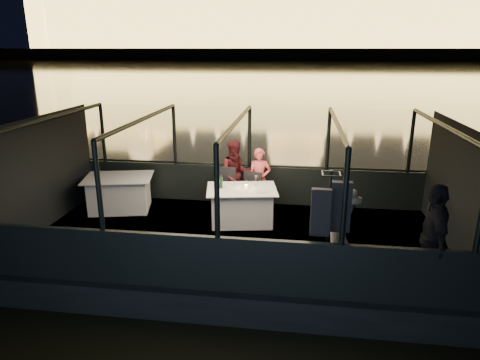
# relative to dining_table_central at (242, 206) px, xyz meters

# --- Properties ---
(river_water) EXTENTS (500.00, 500.00, 0.00)m
(river_water) POSITION_rel_dining_table_central_xyz_m (0.01, 79.29, -0.89)
(river_water) COLOR black
(river_water) RESTS_ON ground
(boat_hull) EXTENTS (8.60, 4.40, 1.00)m
(boat_hull) POSITION_rel_dining_table_central_xyz_m (0.01, -0.71, -0.89)
(boat_hull) COLOR black
(boat_hull) RESTS_ON river_water
(boat_deck) EXTENTS (8.00, 4.00, 0.04)m
(boat_deck) POSITION_rel_dining_table_central_xyz_m (0.01, -0.71, -0.41)
(boat_deck) COLOR black
(boat_deck) RESTS_ON boat_hull
(gunwale_port) EXTENTS (8.00, 0.08, 0.90)m
(gunwale_port) POSITION_rel_dining_table_central_xyz_m (0.01, 1.29, 0.06)
(gunwale_port) COLOR black
(gunwale_port) RESTS_ON boat_deck
(gunwale_starboard) EXTENTS (8.00, 0.08, 0.90)m
(gunwale_starboard) POSITION_rel_dining_table_central_xyz_m (0.01, -2.71, 0.06)
(gunwale_starboard) COLOR black
(gunwale_starboard) RESTS_ON boat_deck
(cabin_glass_port) EXTENTS (8.00, 0.02, 1.40)m
(cabin_glass_port) POSITION_rel_dining_table_central_xyz_m (0.01, 1.29, 1.21)
(cabin_glass_port) COLOR #99B2B2
(cabin_glass_port) RESTS_ON gunwale_port
(cabin_glass_starboard) EXTENTS (8.00, 0.02, 1.40)m
(cabin_glass_starboard) POSITION_rel_dining_table_central_xyz_m (0.01, -2.71, 1.21)
(cabin_glass_starboard) COLOR #99B2B2
(cabin_glass_starboard) RESTS_ON gunwale_starboard
(cabin_roof_glass) EXTENTS (8.00, 4.00, 0.02)m
(cabin_roof_glass) POSITION_rel_dining_table_central_xyz_m (0.01, -0.71, 1.91)
(cabin_roof_glass) COLOR #99B2B2
(cabin_roof_glass) RESTS_ON boat_deck
(end_wall_fore) EXTENTS (0.02, 4.00, 2.30)m
(end_wall_fore) POSITION_rel_dining_table_central_xyz_m (-3.99, -0.71, 0.76)
(end_wall_fore) COLOR black
(end_wall_fore) RESTS_ON boat_deck
(end_wall_aft) EXTENTS (0.02, 4.00, 2.30)m
(end_wall_aft) POSITION_rel_dining_table_central_xyz_m (4.01, -0.71, 0.76)
(end_wall_aft) COLOR black
(end_wall_aft) RESTS_ON boat_deck
(canopy_ribs) EXTENTS (8.00, 4.00, 2.30)m
(canopy_ribs) POSITION_rel_dining_table_central_xyz_m (0.01, -0.71, 0.76)
(canopy_ribs) COLOR black
(canopy_ribs) RESTS_ON boat_deck
(embankment) EXTENTS (400.00, 140.00, 6.00)m
(embankment) POSITION_rel_dining_table_central_xyz_m (0.01, 209.29, 0.11)
(embankment) COLOR #423D33
(embankment) RESTS_ON ground
(dining_table_central) EXTENTS (1.61, 1.28, 0.77)m
(dining_table_central) POSITION_rel_dining_table_central_xyz_m (0.00, 0.00, 0.00)
(dining_table_central) COLOR white
(dining_table_central) RESTS_ON boat_deck
(dining_table_aft) EXTENTS (1.69, 1.38, 0.79)m
(dining_table_aft) POSITION_rel_dining_table_central_xyz_m (-2.87, 0.38, 0.00)
(dining_table_aft) COLOR white
(dining_table_aft) RESTS_ON boat_deck
(chair_port_left) EXTENTS (0.51, 0.51, 1.01)m
(chair_port_left) POSITION_rel_dining_table_central_xyz_m (-0.46, 0.50, 0.06)
(chair_port_left) COLOR black
(chair_port_left) RESTS_ON boat_deck
(chair_port_right) EXTENTS (0.54, 0.54, 0.91)m
(chair_port_right) POSITION_rel_dining_table_central_xyz_m (0.15, 0.56, 0.06)
(chair_port_right) COLOR black
(chair_port_right) RESTS_ON boat_deck
(coat_stand) EXTENTS (0.54, 0.44, 1.88)m
(coat_stand) POSITION_rel_dining_table_central_xyz_m (1.63, -2.33, 0.51)
(coat_stand) COLOR black
(coat_stand) RESTS_ON boat_deck
(person_woman_coral) EXTENTS (0.53, 0.37, 1.43)m
(person_woman_coral) POSITION_rel_dining_table_central_xyz_m (0.29, 0.90, 0.36)
(person_woman_coral) COLOR #F55959
(person_woman_coral) RESTS_ON boat_deck
(person_man_maroon) EXTENTS (0.92, 0.81, 1.59)m
(person_man_maroon) POSITION_rel_dining_table_central_xyz_m (-0.26, 0.92, 0.36)
(person_man_maroon) COLOR #441316
(person_man_maroon) RESTS_ON boat_deck
(passenger_stripe) EXTENTS (0.74, 1.08, 1.53)m
(passenger_stripe) POSITION_rel_dining_table_central_xyz_m (1.89, -1.96, 0.47)
(passenger_stripe) COLOR silver
(passenger_stripe) RESTS_ON boat_deck
(passenger_dark) EXTENTS (0.48, 1.04, 1.73)m
(passenger_dark) POSITION_rel_dining_table_central_xyz_m (3.18, -2.26, 0.47)
(passenger_dark) COLOR black
(passenger_dark) RESTS_ON boat_deck
(wine_bottle) EXTENTS (0.08, 0.08, 0.29)m
(wine_bottle) POSITION_rel_dining_table_central_xyz_m (-0.43, -0.02, 0.53)
(wine_bottle) COLOR #163C1E
(wine_bottle) RESTS_ON dining_table_central
(bread_basket) EXTENTS (0.23, 0.23, 0.07)m
(bread_basket) POSITION_rel_dining_table_central_xyz_m (-0.51, 0.09, 0.42)
(bread_basket) COLOR brown
(bread_basket) RESTS_ON dining_table_central
(amber_candle) EXTENTS (0.07, 0.07, 0.08)m
(amber_candle) POSITION_rel_dining_table_central_xyz_m (0.09, 0.05, 0.42)
(amber_candle) COLOR #F9883E
(amber_candle) RESTS_ON dining_table_central
(plate_near) EXTENTS (0.34, 0.34, 0.02)m
(plate_near) POSITION_rel_dining_table_central_xyz_m (0.44, -0.13, 0.39)
(plate_near) COLOR silver
(plate_near) RESTS_ON dining_table_central
(plate_far) EXTENTS (0.29, 0.29, 0.01)m
(plate_far) POSITION_rel_dining_table_central_xyz_m (-0.39, 0.16, 0.39)
(plate_far) COLOR white
(plate_far) RESTS_ON dining_table_central
(wine_glass_white) EXTENTS (0.08, 0.08, 0.20)m
(wine_glass_white) POSITION_rel_dining_table_central_xyz_m (-0.47, -0.03, 0.48)
(wine_glass_white) COLOR silver
(wine_glass_white) RESTS_ON dining_table_central
(wine_glass_red) EXTENTS (0.07, 0.07, 0.20)m
(wine_glass_red) POSITION_rel_dining_table_central_xyz_m (0.27, 0.30, 0.48)
(wine_glass_red) COLOR silver
(wine_glass_red) RESTS_ON dining_table_central
(wine_glass_empty) EXTENTS (0.08, 0.08, 0.20)m
(wine_glass_empty) POSITION_rel_dining_table_central_xyz_m (0.11, -0.12, 0.48)
(wine_glass_empty) COLOR white
(wine_glass_empty) RESTS_ON dining_table_central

